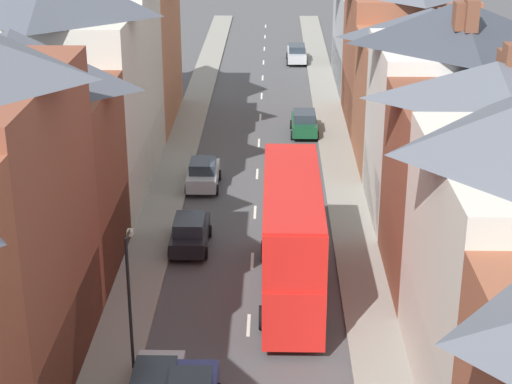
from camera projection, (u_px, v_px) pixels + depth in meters
The scene contains 11 objects.
pavement_left at pixel (177, 161), 54.07m from camera, with size 2.20×104.00×0.14m, color gray.
pavement_right at pixel (339, 162), 53.87m from camera, with size 2.20×104.00×0.14m, color gray.
centre_line_dashes at pixel (257, 174), 52.14m from camera, with size 0.14×97.80×0.01m.
terrace_row_left at pixel (7, 162), 35.77m from camera, with size 8.00×66.15×13.71m.
terrace_row_right at pixel (477, 152), 38.61m from camera, with size 8.00×76.69×13.82m.
double_decker_bus_lead at pixel (292, 236), 36.90m from camera, with size 2.74×10.80×5.30m.
car_near_silver at pixel (190, 232), 42.06m from camera, with size 1.90×4.14×1.66m.
car_parked_left_a at pixel (304, 123), 59.18m from camera, with size 1.90×4.09×1.68m.
car_parked_left_b at pixel (203, 174), 49.71m from camera, with size 1.90×3.93×1.70m.
car_far_grey at pixel (297, 53), 79.67m from camera, with size 1.90×4.58×1.68m.
street_lamp at pixel (130, 293), 31.25m from camera, with size 0.20×1.12×5.50m.
Camera 1 is at (0.96, -12.87, 18.19)m, focal length 60.00 mm.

